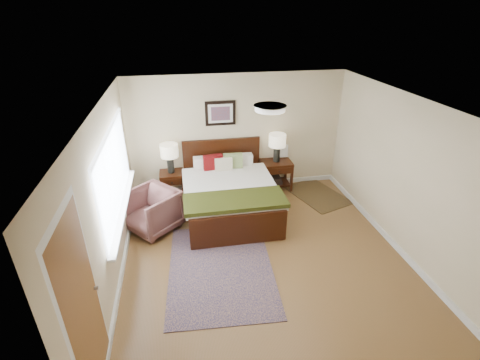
# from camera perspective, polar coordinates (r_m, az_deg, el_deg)

# --- Properties ---
(floor) EXTENTS (5.00, 5.00, 0.00)m
(floor) POSITION_cam_1_polar(r_m,az_deg,el_deg) (5.83, 3.98, -12.39)
(floor) COLOR brown
(floor) RESTS_ON ground
(back_wall) EXTENTS (4.50, 0.04, 2.50)m
(back_wall) POSITION_cam_1_polar(r_m,az_deg,el_deg) (7.38, -0.45, 7.57)
(back_wall) COLOR beige
(back_wall) RESTS_ON ground
(front_wall) EXTENTS (4.50, 0.04, 2.50)m
(front_wall) POSITION_cam_1_polar(r_m,az_deg,el_deg) (3.28, 16.18, -22.18)
(front_wall) COLOR beige
(front_wall) RESTS_ON ground
(left_wall) EXTENTS (0.04, 5.00, 2.50)m
(left_wall) POSITION_cam_1_polar(r_m,az_deg,el_deg) (5.10, -20.93, -3.57)
(left_wall) COLOR beige
(left_wall) RESTS_ON ground
(right_wall) EXTENTS (0.04, 5.00, 2.50)m
(right_wall) POSITION_cam_1_polar(r_m,az_deg,el_deg) (6.07, 25.45, 0.46)
(right_wall) COLOR beige
(right_wall) RESTS_ON ground
(ceiling) EXTENTS (4.50, 5.00, 0.02)m
(ceiling) POSITION_cam_1_polar(r_m,az_deg,el_deg) (4.68, 4.96, 12.13)
(ceiling) COLOR white
(ceiling) RESTS_ON back_wall
(window) EXTENTS (0.11, 2.72, 1.32)m
(window) POSITION_cam_1_polar(r_m,az_deg,el_deg) (5.65, -19.58, 1.12)
(window) COLOR silver
(window) RESTS_ON left_wall
(door) EXTENTS (0.06, 1.00, 2.18)m
(door) POSITION_cam_1_polar(r_m,az_deg,el_deg) (3.83, -24.19, -19.05)
(door) COLOR silver
(door) RESTS_ON ground
(ceil_fixture) EXTENTS (0.44, 0.44, 0.08)m
(ceil_fixture) POSITION_cam_1_polar(r_m,az_deg,el_deg) (4.68, 4.94, 11.72)
(ceil_fixture) COLOR white
(ceil_fixture) RESTS_ON ceiling
(bed) EXTENTS (1.77, 2.14, 1.15)m
(bed) POSITION_cam_1_polar(r_m,az_deg,el_deg) (6.66, -1.82, -1.41)
(bed) COLOR #331607
(bed) RESTS_ON ground
(wall_art) EXTENTS (0.62, 0.05, 0.50)m
(wall_art) POSITION_cam_1_polar(r_m,az_deg,el_deg) (7.16, -3.23, 10.87)
(wall_art) COLOR black
(wall_art) RESTS_ON back_wall
(nightstand_left) EXTENTS (0.49, 0.44, 0.58)m
(nightstand_left) POSITION_cam_1_polar(r_m,az_deg,el_deg) (7.35, -11.12, 0.31)
(nightstand_left) COLOR #331607
(nightstand_left) RESTS_ON ground
(nightstand_right) EXTENTS (0.66, 0.49, 0.65)m
(nightstand_right) POSITION_cam_1_polar(r_m,az_deg,el_deg) (7.66, 5.91, 1.25)
(nightstand_right) COLOR #331607
(nightstand_right) RESTS_ON ground
(lamp_left) EXTENTS (0.36, 0.36, 0.61)m
(lamp_left) POSITION_cam_1_polar(r_m,az_deg,el_deg) (7.15, -11.51, 4.37)
(lamp_left) COLOR black
(lamp_left) RESTS_ON nightstand_left
(lamp_right) EXTENTS (0.36, 0.36, 0.61)m
(lamp_right) POSITION_cam_1_polar(r_m,az_deg,el_deg) (7.40, 6.13, 6.13)
(lamp_right) COLOR black
(lamp_right) RESTS_ON nightstand_right
(armchair) EXTENTS (1.18, 1.17, 0.77)m
(armchair) POSITION_cam_1_polar(r_m,az_deg,el_deg) (6.43, -14.28, -4.92)
(armchair) COLOR brown
(armchair) RESTS_ON ground
(rug_persian) EXTENTS (1.73, 2.34, 0.01)m
(rug_persian) POSITION_cam_1_polar(r_m,az_deg,el_deg) (5.60, -3.17, -14.23)
(rug_persian) COLOR #0C1340
(rug_persian) RESTS_ON ground
(rug_navy) EXTENTS (1.28, 1.56, 0.01)m
(rug_navy) POSITION_cam_1_polar(r_m,az_deg,el_deg) (7.71, 12.56, -2.35)
(rug_navy) COLOR black
(rug_navy) RESTS_ON ground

